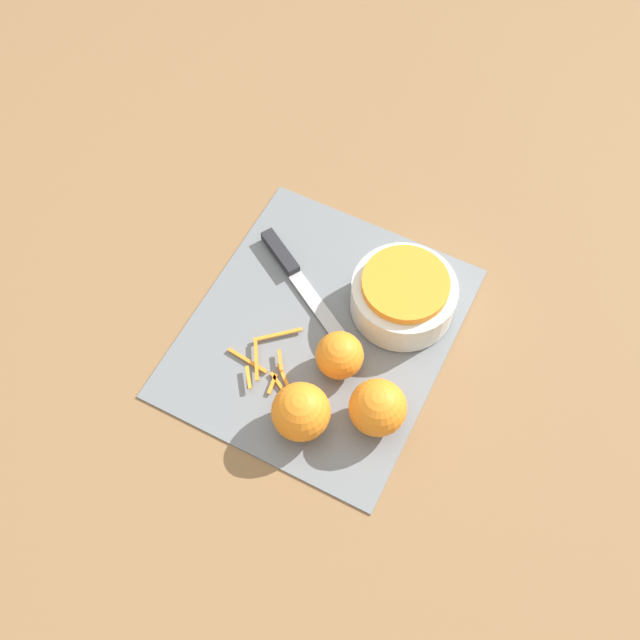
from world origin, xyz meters
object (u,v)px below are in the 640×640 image
orange_right (340,355)px  orange_left (301,412)px  bowl_speckled (404,295)px  knife (292,269)px  orange_back (378,408)px

orange_right → orange_left: bearing=-4.2°
bowl_speckled → orange_right: size_ratio=2.26×
knife → orange_right: 0.18m
knife → orange_left: (0.21, 0.13, 0.03)m
orange_left → orange_back: bearing=120.6°
knife → orange_back: 0.27m
bowl_speckled → orange_left: 0.24m
bowl_speckled → orange_back: (0.18, 0.04, 0.00)m
orange_left → orange_back: (-0.05, 0.09, -0.00)m
knife → bowl_speckled: bearing=37.2°
orange_back → knife: bearing=-126.5°
bowl_speckled → orange_right: (0.13, -0.04, -0.00)m
orange_left → orange_back: 0.10m
bowl_speckled → knife: size_ratio=0.68×
orange_left → orange_right: size_ratio=1.18×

